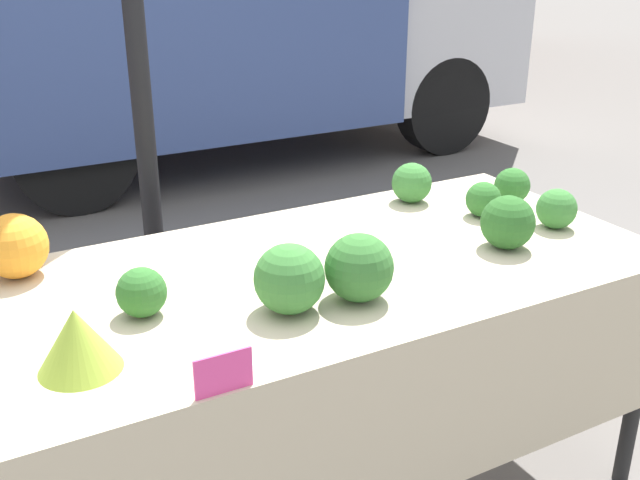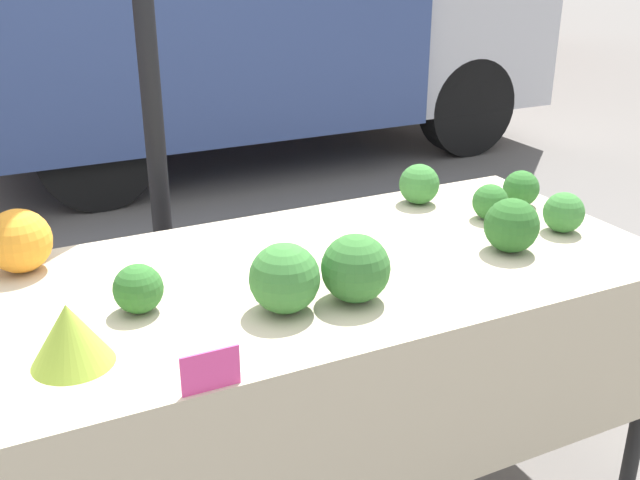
# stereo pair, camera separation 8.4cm
# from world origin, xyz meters

# --- Properties ---
(tent_pole) EXTENTS (0.07, 0.07, 2.42)m
(tent_pole) POSITION_xyz_m (-0.24, 0.82, 1.21)
(tent_pole) COLOR black
(tent_pole) RESTS_ON ground_plane
(market_table) EXTENTS (1.94, 0.91, 0.81)m
(market_table) POSITION_xyz_m (0.00, -0.07, 0.72)
(market_table) COLOR beige
(market_table) RESTS_ON ground_plane
(orange_cauliflower) EXTENTS (0.18, 0.18, 0.18)m
(orange_cauliflower) POSITION_xyz_m (-0.74, 0.34, 0.90)
(orange_cauliflower) COLOR orange
(orange_cauliflower) RESTS_ON market_table
(romanesco_head) EXTENTS (0.18, 0.18, 0.14)m
(romanesco_head) POSITION_xyz_m (-0.70, -0.22, 0.88)
(romanesco_head) COLOR #93B238
(romanesco_head) RESTS_ON market_table
(broccoli_head_0) EXTENTS (0.14, 0.14, 0.14)m
(broccoli_head_0) POSITION_xyz_m (0.53, 0.32, 0.88)
(broccoli_head_0) COLOR #387533
(broccoli_head_0) RESTS_ON market_table
(broccoli_head_1) EXTENTS (0.17, 0.17, 0.17)m
(broccoli_head_1) POSITION_xyz_m (-0.19, -0.19, 0.90)
(broccoli_head_1) COLOR #387533
(broccoli_head_1) RESTS_ON market_table
(broccoli_head_2) EXTENTS (0.12, 0.12, 0.12)m
(broccoli_head_2) POSITION_xyz_m (0.66, 0.10, 0.87)
(broccoli_head_2) COLOR #2D6628
(broccoli_head_2) RESTS_ON market_table
(broccoli_head_3) EXTENTS (0.12, 0.12, 0.12)m
(broccoli_head_3) POSITION_xyz_m (-0.51, -0.04, 0.87)
(broccoli_head_3) COLOR #2D6628
(broccoli_head_3) RESTS_ON market_table
(broccoli_head_4) EXTENTS (0.12, 0.12, 0.12)m
(broccoli_head_4) POSITION_xyz_m (0.83, 0.15, 0.87)
(broccoli_head_4) COLOR #2D6628
(broccoli_head_4) RESTS_ON market_table
(broccoli_head_5) EXTENTS (0.17, 0.17, 0.17)m
(broccoli_head_5) POSITION_xyz_m (-0.01, -0.22, 0.90)
(broccoli_head_5) COLOR #336B2D
(broccoli_head_5) RESTS_ON market_table
(broccoli_head_6) EXTENTS (0.16, 0.16, 0.16)m
(broccoli_head_6) POSITION_xyz_m (0.54, -0.14, 0.89)
(broccoli_head_6) COLOR #285B23
(broccoli_head_6) RESTS_ON market_table
(broccoli_head_7) EXTENTS (0.13, 0.13, 0.13)m
(broccoli_head_7) POSITION_xyz_m (0.79, -0.09, 0.87)
(broccoli_head_7) COLOR #387533
(broccoli_head_7) RESTS_ON market_table
(price_sign) EXTENTS (0.12, 0.01, 0.09)m
(price_sign) POSITION_xyz_m (-0.46, -0.44, 0.86)
(price_sign) COLOR #EF4793
(price_sign) RESTS_ON market_table
(produce_crate) EXTENTS (0.39, 0.33, 0.27)m
(produce_crate) POSITION_xyz_m (1.32, 0.20, 0.14)
(produce_crate) COLOR #9E7042
(produce_crate) RESTS_ON ground_plane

